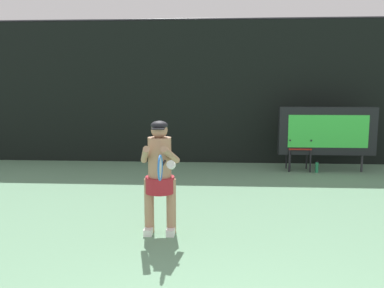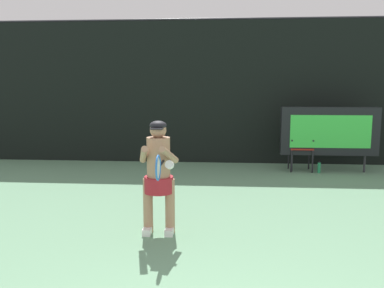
{
  "view_description": "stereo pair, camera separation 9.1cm",
  "coord_description": "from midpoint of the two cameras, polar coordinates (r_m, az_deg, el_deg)",
  "views": [
    {
      "loc": [
        -0.12,
        -1.96,
        1.98
      ],
      "look_at": [
        -0.53,
        4.49,
        1.05
      ],
      "focal_mm": 37.98,
      "sensor_mm": 36.0,
      "label": 1
    },
    {
      "loc": [
        -0.03,
        -1.96,
        1.98
      ],
      "look_at": [
        -0.53,
        4.49,
        1.05
      ],
      "focal_mm": 37.98,
      "sensor_mm": 36.0,
      "label": 2
    }
  ],
  "objects": [
    {
      "name": "tennis_player",
      "position": [
        5.43,
        -4.24,
        -3.93
      ],
      "size": [
        0.54,
        0.62,
        1.53
      ],
      "color": "white",
      "rests_on": "ground"
    },
    {
      "name": "umpire_chair",
      "position": [
        9.87,
        15.23,
        -0.03
      ],
      "size": [
        0.52,
        0.44,
        1.08
      ],
      "color": "black",
      "rests_on": "ground"
    },
    {
      "name": "tennis_racket",
      "position": [
        4.86,
        -4.2,
        -3.29
      ],
      "size": [
        0.03,
        0.6,
        0.31
      ],
      "rotation": [
        0.0,
        0.0,
        -0.19
      ],
      "color": "black"
    },
    {
      "name": "scoreboard",
      "position": [
        9.82,
        18.98,
        1.7
      ],
      "size": [
        2.2,
        0.21,
        1.5
      ],
      "color": "black",
      "rests_on": "ground"
    },
    {
      "name": "water_bottle",
      "position": [
        9.75,
        17.66,
        -3.19
      ],
      "size": [
        0.07,
        0.07,
        0.27
      ],
      "color": "#238751",
      "rests_on": "ground"
    },
    {
      "name": "backdrop_screen",
      "position": [
        10.46,
        4.89,
        7.23
      ],
      "size": [
        18.0,
        0.12,
        3.66
      ],
      "color": "black",
      "rests_on": "ground"
    }
  ]
}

